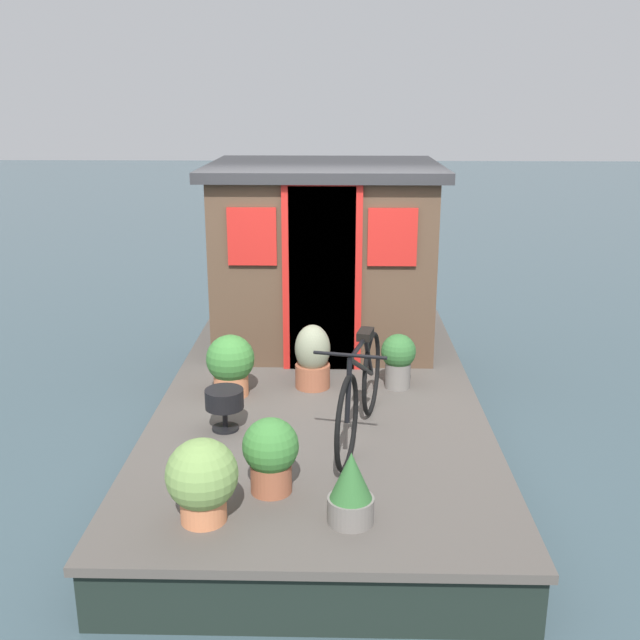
# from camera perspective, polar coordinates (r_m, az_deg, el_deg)

# --- Properties ---
(ground_plane) EXTENTS (60.00, 60.00, 0.00)m
(ground_plane) POSITION_cam_1_polar(r_m,az_deg,el_deg) (6.67, 0.04, -9.12)
(ground_plane) COLOR #384C54
(houseboat_deck) EXTENTS (5.15, 2.67, 0.46)m
(houseboat_deck) POSITION_cam_1_polar(r_m,az_deg,el_deg) (6.57, 0.04, -7.29)
(houseboat_deck) COLOR #4C4742
(houseboat_deck) RESTS_ON ground_plane
(houseboat_cabin) EXTENTS (2.02, 2.29, 1.82)m
(houseboat_cabin) POSITION_cam_1_polar(r_m,az_deg,el_deg) (7.62, 0.31, 5.18)
(houseboat_cabin) COLOR #4C3828
(houseboat_cabin) RESTS_ON houseboat_deck
(bicycle) EXTENTS (1.60, 0.52, 0.80)m
(bicycle) POSITION_cam_1_polar(r_m,az_deg,el_deg) (5.49, 3.10, -5.48)
(bicycle) COLOR black
(bicycle) RESTS_ON houseboat_deck
(potted_plant_sage) EXTENTS (0.41, 0.41, 0.53)m
(potted_plant_sage) POSITION_cam_1_polar(r_m,az_deg,el_deg) (6.34, -6.88, -3.34)
(potted_plant_sage) COLOR #C6754C
(potted_plant_sage) RESTS_ON houseboat_deck
(potted_plant_succulent) EXTENTS (0.30, 0.30, 0.48)m
(potted_plant_succulent) POSITION_cam_1_polar(r_m,az_deg,el_deg) (6.50, 6.02, -2.93)
(potted_plant_succulent) COLOR slate
(potted_plant_succulent) RESTS_ON houseboat_deck
(potted_plant_geranium) EXTENTS (0.31, 0.31, 0.57)m
(potted_plant_geranium) POSITION_cam_1_polar(r_m,az_deg,el_deg) (6.47, -0.57, -2.89)
(potted_plant_geranium) COLOR #935138
(potted_plant_geranium) RESTS_ON houseboat_deck
(potted_plant_lavender) EXTENTS (0.43, 0.43, 0.52)m
(potted_plant_lavender) POSITION_cam_1_polar(r_m,az_deg,el_deg) (4.55, -9.04, -11.94)
(potted_plant_lavender) COLOR #C6754C
(potted_plant_lavender) RESTS_ON houseboat_deck
(potted_plant_basil) EXTENTS (0.36, 0.36, 0.50)m
(potted_plant_basil) POSITION_cam_1_polar(r_m,az_deg,el_deg) (4.82, -3.80, -10.15)
(potted_plant_basil) COLOR #935138
(potted_plant_basil) RESTS_ON houseboat_deck
(potted_plant_fern) EXTENTS (0.28, 0.28, 0.45)m
(potted_plant_fern) POSITION_cam_1_polar(r_m,az_deg,el_deg) (4.52, 2.39, -12.83)
(potted_plant_fern) COLOR slate
(potted_plant_fern) RESTS_ON houseboat_deck
(charcoal_grill) EXTENTS (0.29, 0.29, 0.33)m
(charcoal_grill) POSITION_cam_1_polar(r_m,az_deg,el_deg) (5.71, -7.34, -6.18)
(charcoal_grill) COLOR black
(charcoal_grill) RESTS_ON houseboat_deck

